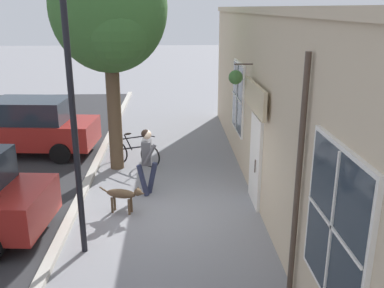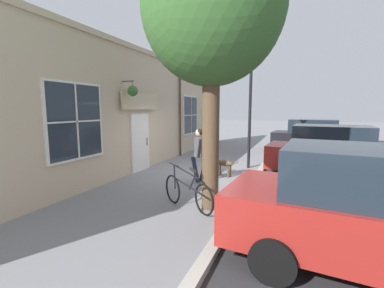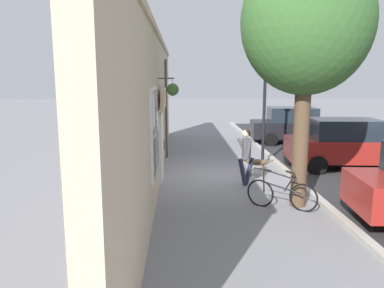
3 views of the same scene
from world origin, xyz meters
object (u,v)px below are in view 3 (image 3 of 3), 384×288
object	(u,v)px
pedestrian_walking	(246,152)
parked_car_far_end	(295,125)
leaning_bicycle	(281,194)
parked_car_mid_block	(348,144)
street_lamp	(265,76)
dog_on_leash	(255,163)
street_tree_by_curb	(304,28)

from	to	relation	value
pedestrian_walking	parked_car_far_end	size ratio (longest dim) A/B	0.38
leaning_bicycle	parked_car_mid_block	world-z (taller)	parked_car_mid_block
pedestrian_walking	street_lamp	size ratio (longest dim) A/B	0.34
dog_on_leash	street_tree_by_curb	world-z (taller)	street_tree_by_curb
street_tree_by_curb	leaning_bicycle	xyz separation A→B (m)	(-0.44, -0.30, -3.92)
pedestrian_walking	street_tree_by_curb	bearing A→B (deg)	-62.49
leaning_bicycle	street_lamp	xyz separation A→B (m)	(0.57, 4.67, 2.83)
leaning_bicycle	parked_car_mid_block	size ratio (longest dim) A/B	0.35
pedestrian_walking	parked_car_mid_block	xyz separation A→B (m)	(3.95, 1.91, -0.12)
dog_on_leash	parked_car_mid_block	bearing A→B (deg)	15.02
pedestrian_walking	street_tree_by_curb	distance (m)	3.88
street_lamp	leaning_bicycle	bearing A→B (deg)	-97.01
street_tree_by_curb	leaning_bicycle	distance (m)	3.96
parked_car_far_end	pedestrian_walking	bearing A→B (deg)	-117.15
pedestrian_walking	street_lamp	distance (m)	3.54
parked_car_far_end	street_lamp	xyz separation A→B (m)	(-2.58, -4.57, 2.33)
leaning_bicycle	pedestrian_walking	bearing A→B (deg)	103.36
parked_car_far_end	leaning_bicycle	bearing A→B (deg)	-108.83
leaning_bicycle	parked_car_mid_block	bearing A→B (deg)	49.41
pedestrian_walking	street_lamp	bearing A→B (deg)	67.11
dog_on_leash	parked_car_mid_block	distance (m)	3.62
pedestrian_walking	street_lamp	world-z (taller)	street_lamp
pedestrian_walking	dog_on_leash	xyz separation A→B (m)	(0.48, 0.98, -0.56)
street_tree_by_curb	parked_car_far_end	distance (m)	9.95
parked_car_far_end	street_lamp	bearing A→B (deg)	-119.40
pedestrian_walking	street_tree_by_curb	xyz separation A→B (m)	(0.95, -1.82, 3.30)
leaning_bicycle	street_tree_by_curb	bearing A→B (deg)	33.92
dog_on_leash	pedestrian_walking	bearing A→B (deg)	-116.37
dog_on_leash	parked_car_mid_block	world-z (taller)	parked_car_mid_block
dog_on_leash	street_tree_by_curb	size ratio (longest dim) A/B	0.17
pedestrian_walking	parked_car_mid_block	bearing A→B (deg)	25.77
leaning_bicycle	street_lamp	bearing A→B (deg)	82.99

